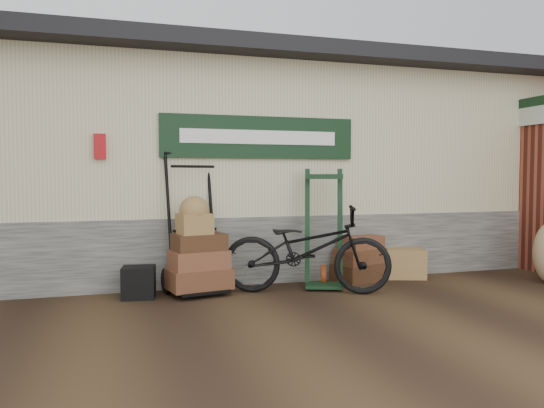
# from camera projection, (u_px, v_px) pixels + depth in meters

# --- Properties ---
(ground) EXTENTS (80.00, 80.00, 0.00)m
(ground) POSITION_uv_depth(u_px,v_px,m) (307.00, 299.00, 6.21)
(ground) COLOR black
(ground) RESTS_ON ground
(station_building) EXTENTS (14.40, 4.10, 3.20)m
(station_building) POSITION_uv_depth(u_px,v_px,m) (248.00, 166.00, 8.74)
(station_building) COLOR #4C4C47
(station_building) RESTS_ON ground
(porter_trolley) EXTENTS (1.00, 0.83, 1.78)m
(porter_trolley) POSITION_uv_depth(u_px,v_px,m) (193.00, 221.00, 6.55)
(porter_trolley) COLOR black
(porter_trolley) RESTS_ON ground
(green_barrow) EXTENTS (0.68, 0.63, 1.53)m
(green_barrow) POSITION_uv_depth(u_px,v_px,m) (324.00, 228.00, 6.85)
(green_barrow) COLOR black
(green_barrow) RESTS_ON ground
(suitcase_stack) EXTENTS (0.82, 0.66, 0.63)m
(suitcase_stack) POSITION_uv_depth(u_px,v_px,m) (359.00, 258.00, 7.29)
(suitcase_stack) COLOR #3C2513
(suitcase_stack) RESTS_ON ground
(wicker_hamper) EXTENTS (0.73, 0.59, 0.41)m
(wicker_hamper) POSITION_uv_depth(u_px,v_px,m) (401.00, 263.00, 7.52)
(wicker_hamper) COLOR brown
(wicker_hamper) RESTS_ON ground
(black_trunk) EXTENTS (0.42, 0.38, 0.38)m
(black_trunk) POSITION_uv_depth(u_px,v_px,m) (139.00, 282.00, 6.25)
(black_trunk) COLOR black
(black_trunk) RESTS_ON ground
(bicycle) EXTENTS (1.42, 2.18, 1.20)m
(bicycle) POSITION_uv_depth(u_px,v_px,m) (307.00, 245.00, 6.50)
(bicycle) COLOR black
(bicycle) RESTS_ON ground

